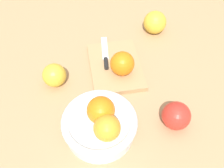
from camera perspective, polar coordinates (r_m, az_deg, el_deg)
The scene contains 8 objects.
ground_plane at distance 0.80m, azimuth 2.85°, elevation -1.35°, with size 2.40×2.40×0.00m, color tan.
bowl at distance 0.68m, azimuth -2.56°, elevation -8.71°, with size 0.20×0.20×0.11m.
cutting_board at distance 0.85m, azimuth 0.72°, elevation 3.92°, with size 0.22×0.16×0.02m, color tan.
orange_on_board at distance 0.79m, azimuth 2.29°, elevation 4.53°, with size 0.08×0.08×0.08m, color orange.
knife at distance 0.86m, azimuth -1.45°, elevation 6.05°, with size 0.15×0.07×0.01m.
apple_front_left at distance 0.72m, azimuth 13.98°, elevation -6.82°, with size 0.08×0.08×0.08m, color red.
apple_front_right at distance 0.98m, azimuth 9.46°, elevation 13.28°, with size 0.08×0.08×0.08m, color gold.
apple_back_right at distance 0.80m, azimuth -12.61°, elevation 1.91°, with size 0.07×0.07×0.07m, color gold.
Camera 1 is at (-0.43, 0.23, 0.63)m, focal length 41.41 mm.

